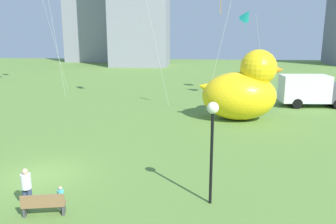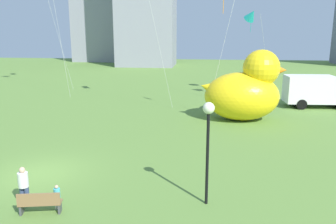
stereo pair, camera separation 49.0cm
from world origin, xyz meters
name	(u,v)px [view 1 (the left image)]	position (x,y,z in m)	size (l,w,h in m)	color
ground_plane	(41,175)	(0.00, 0.00, 0.00)	(140.00, 140.00, 0.00)	olive
park_bench	(44,204)	(1.79, -3.65, 0.47)	(1.64, 0.75, 0.90)	olive
person_adult	(26,186)	(0.87, -3.07, 0.89)	(0.40, 0.40, 1.62)	#38476B
person_child	(61,197)	(2.29, -3.22, 0.56)	(0.25, 0.25, 1.01)	silver
giant_inflatable_duck	(242,90)	(10.84, 11.80, 2.31)	(6.54, 4.20, 5.42)	yellow
lamppost	(212,127)	(8.03, -2.12, 3.19)	(0.46, 0.46, 4.16)	black
box_truck	(311,91)	(17.75, 17.22, 1.44)	(5.93, 2.64, 2.85)	white
kite_teal	(247,15)	(12.27, 22.52, 8.32)	(3.40, 3.48, 9.11)	silver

